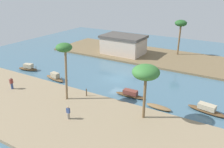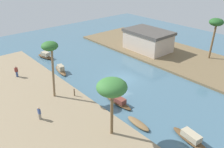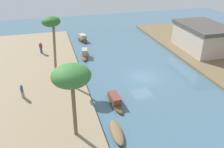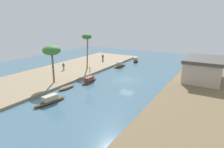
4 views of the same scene
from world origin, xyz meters
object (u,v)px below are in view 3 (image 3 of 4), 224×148
(sampan_with_red_awning, at_px, (115,100))
(mooring_post, at_px, (74,79))
(person_on_near_bank, at_px, (41,48))
(sampan_downstream_large, at_px, (82,38))
(person_by_mooring, at_px, (22,92))
(palm_tree_left_far, at_px, (71,77))
(sampan_open_hull, at_px, (85,54))
(sampan_with_tall_canopy, at_px, (117,132))
(palm_tree_left_near, at_px, (51,25))
(riverside_building, at_px, (202,37))

(sampan_with_red_awning, height_order, mooring_post, mooring_post)
(person_on_near_bank, bearing_deg, sampan_downstream_large, -150.69)
(person_by_mooring, bearing_deg, palm_tree_left_far, -148.09)
(sampan_open_hull, relative_size, mooring_post, 4.22)
(sampan_with_tall_canopy, bearing_deg, person_on_near_bank, -160.19)
(sampan_downstream_large, height_order, palm_tree_left_near, palm_tree_left_near)
(sampan_with_red_awning, xyz_separation_m, sampan_with_tall_canopy, (4.53, -1.14, -0.17))
(mooring_post, height_order, palm_tree_left_near, palm_tree_left_near)
(person_on_near_bank, bearing_deg, mooring_post, 103.46)
(sampan_with_red_awning, bearing_deg, mooring_post, -146.79)
(sampan_with_tall_canopy, height_order, palm_tree_left_near, palm_tree_left_near)
(person_on_near_bank, bearing_deg, sampan_with_red_awning, 109.10)
(sampan_downstream_large, distance_m, mooring_post, 15.94)
(riverside_building, bearing_deg, palm_tree_left_far, -55.92)
(palm_tree_left_far, xyz_separation_m, riverside_building, (-14.29, 21.79, -3.38))
(palm_tree_left_far, bearing_deg, sampan_downstream_large, 169.54)
(sampan_with_red_awning, distance_m, sampan_with_tall_canopy, 4.67)
(sampan_downstream_large, xyz_separation_m, palm_tree_left_far, (24.36, -4.50, 5.29))
(sampan_downstream_large, bearing_deg, riverside_building, 45.90)
(sampan_open_hull, distance_m, palm_tree_left_far, 18.30)
(sampan_open_hull, distance_m, riverside_building, 18.43)
(person_by_mooring, bearing_deg, sampan_with_tall_canopy, -135.14)
(sampan_downstream_large, relative_size, palm_tree_left_near, 0.53)
(person_by_mooring, distance_m, palm_tree_left_near, 7.76)
(sampan_with_red_awning, distance_m, person_on_near_bank, 17.05)
(person_by_mooring, xyz_separation_m, riverside_building, (-7.19, 26.40, 1.31))
(palm_tree_left_near, xyz_separation_m, palm_tree_left_far, (10.52, 0.80, -1.15))
(sampan_with_tall_canopy, xyz_separation_m, person_by_mooring, (-7.71, -7.96, 0.86))
(person_on_near_bank, xyz_separation_m, palm_tree_left_far, (19.40, 2.62, 4.58))
(sampan_with_red_awning, xyz_separation_m, person_on_near_bank, (-15.48, -7.12, 0.80))
(person_by_mooring, bearing_deg, riverside_building, -75.83)
(sampan_open_hull, height_order, palm_tree_left_far, palm_tree_left_far)
(sampan_with_red_awning, relative_size, person_by_mooring, 2.85)
(sampan_open_hull, bearing_deg, sampan_with_tall_canopy, 9.55)
(sampan_with_tall_canopy, height_order, riverside_building, riverside_building)
(mooring_post, relative_size, palm_tree_left_far, 0.16)
(mooring_post, height_order, riverside_building, riverside_building)
(sampan_downstream_large, distance_m, sampan_open_hull, 7.29)
(palm_tree_left_far, bearing_deg, sampan_with_red_awning, 131.08)
(sampan_open_hull, bearing_deg, riverside_building, 91.71)
(sampan_open_hull, bearing_deg, mooring_post, -7.02)
(mooring_post, distance_m, palm_tree_left_near, 6.52)
(sampan_with_tall_canopy, relative_size, riverside_building, 0.36)
(sampan_with_tall_canopy, xyz_separation_m, person_on_near_bank, (-20.01, -5.97, 0.97))
(palm_tree_left_near, height_order, riverside_building, palm_tree_left_near)
(mooring_post, bearing_deg, person_by_mooring, -73.20)
(sampan_with_red_awning, relative_size, palm_tree_left_far, 0.70)
(person_by_mooring, relative_size, mooring_post, 1.50)
(sampan_open_hull, distance_m, person_by_mooring, 13.01)
(sampan_with_red_awning, height_order, sampan_with_tall_canopy, sampan_with_red_awning)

